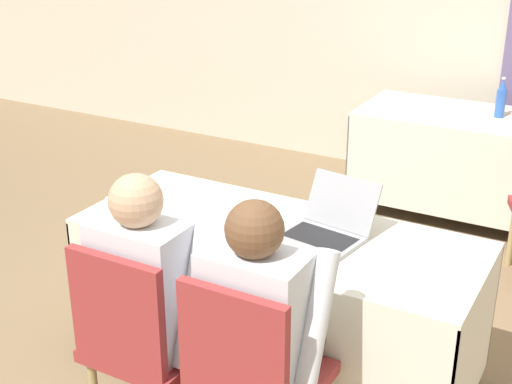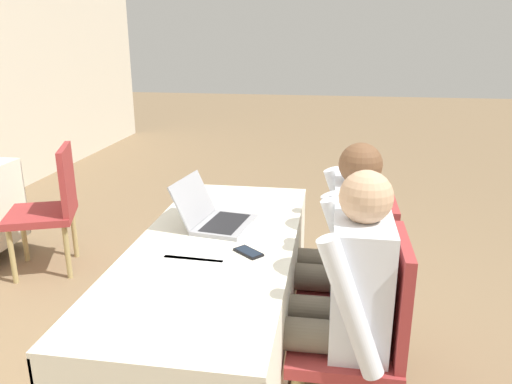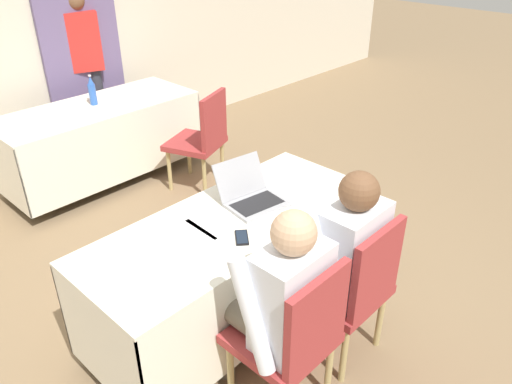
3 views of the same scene
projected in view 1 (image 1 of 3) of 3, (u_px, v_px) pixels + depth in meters
name	position (u px, v px, depth m)	size (l,w,h in m)	color
ground_plane	(276.00, 369.00, 3.35)	(24.00, 24.00, 0.00)	#846B4C
wall_back	(462.00, 2.00, 5.16)	(12.00, 0.06, 2.70)	beige
conference_table_near	(277.00, 267.00, 3.14)	(1.76, 0.72, 0.72)	silver
conference_table_far	(492.00, 144.00, 4.70)	(1.76, 0.72, 0.72)	silver
laptop	(327.00, 228.00, 2.99)	(0.37, 0.39, 0.23)	#99999E
cell_phone	(240.00, 241.00, 2.97)	(0.14, 0.14, 0.01)	black
paper_beside_laptop	(267.00, 221.00, 3.16)	(0.22, 0.30, 0.00)	white
paper_centre_table	(227.00, 215.00, 3.22)	(0.23, 0.31, 0.00)	white
paper_left_edge	(297.00, 249.00, 2.91)	(0.26, 0.33, 0.00)	white
water_bottle	(501.00, 99.00, 4.61)	(0.06, 0.06, 0.26)	#2D5BB7
chair_near_left	(141.00, 338.00, 2.73)	(0.44, 0.44, 0.89)	tan
chair_near_right	(251.00, 376.00, 2.51)	(0.44, 0.44, 0.89)	tan
person_checkered_shirt	(155.00, 290.00, 2.75)	(0.50, 0.52, 1.15)	#665B4C
person_white_shirt	(265.00, 323.00, 2.54)	(0.50, 0.52, 1.15)	#665B4C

